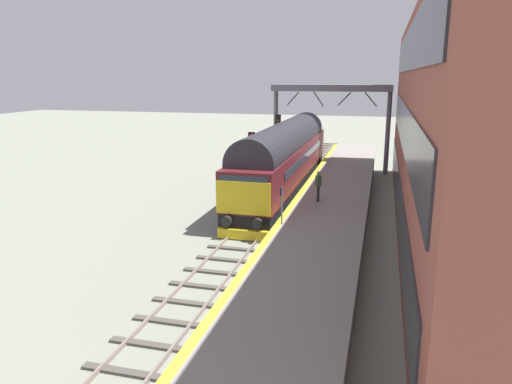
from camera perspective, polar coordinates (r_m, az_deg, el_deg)
name	(u,v)px	position (r m, az deg, el deg)	size (l,w,h in m)	color
ground_plane	(266,213)	(27.32, 1.24, -2.50)	(140.00, 140.00, 0.00)	gray
track_main	(266,212)	(27.31, 1.24, -2.39)	(2.50, 60.00, 0.15)	gray
station_platform	(330,209)	(26.61, 8.81, -1.98)	(4.00, 44.00, 1.01)	gray
station_building	(469,130)	(24.37, 23.93, 6.75)	(5.84, 32.41, 10.31)	#934A3D
diesel_locomotive	(285,156)	(31.64, 3.43, 4.32)	(2.74, 19.99, 4.68)	black
signal_post_near	(252,155)	(31.19, -0.51, 4.36)	(0.44, 0.22, 4.08)	gray
signal_post_mid	(278,135)	(38.88, 2.63, 6.82)	(0.44, 0.22, 4.59)	gray
platform_number_sign	(282,199)	(21.67, 3.05, -0.88)	(0.10, 0.44, 1.72)	slate
waiting_passenger	(318,183)	(25.91, 7.40, 1.04)	(0.34, 0.51, 1.64)	#2A302D
overhead_footbridge	(331,95)	(38.92, 8.92, 11.32)	(9.30, 2.00, 6.91)	slate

